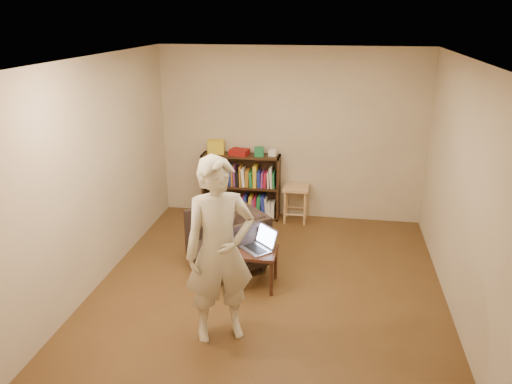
% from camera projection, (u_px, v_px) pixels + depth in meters
% --- Properties ---
extents(floor, '(4.50, 4.50, 0.00)m').
position_uv_depth(floor, '(269.00, 286.00, 5.87)').
color(floor, '#4E3219').
rests_on(floor, ground).
extents(ceiling, '(4.50, 4.50, 0.00)m').
position_uv_depth(ceiling, '(271.00, 59.00, 4.99)').
color(ceiling, white).
rests_on(ceiling, wall_back).
extents(wall_back, '(4.00, 0.00, 4.00)m').
position_uv_depth(wall_back, '(291.00, 135.00, 7.52)').
color(wall_back, beige).
rests_on(wall_back, floor).
extents(wall_left, '(0.00, 4.50, 4.50)m').
position_uv_depth(wall_left, '(98.00, 173.00, 5.74)').
color(wall_left, beige).
rests_on(wall_left, floor).
extents(wall_right, '(0.00, 4.50, 4.50)m').
position_uv_depth(wall_right, '(463.00, 192.00, 5.12)').
color(wall_right, beige).
rests_on(wall_right, floor).
extents(bookshelf, '(1.20, 0.30, 1.00)m').
position_uv_depth(bookshelf, '(241.00, 189.00, 7.78)').
color(bookshelf, black).
rests_on(bookshelf, floor).
extents(box_yellow, '(0.27, 0.21, 0.20)m').
position_uv_depth(box_yellow, '(216.00, 147.00, 7.62)').
color(box_yellow, yellow).
rests_on(box_yellow, bookshelf).
extents(red_cloth, '(0.31, 0.26, 0.09)m').
position_uv_depth(red_cloth, '(239.00, 152.00, 7.55)').
color(red_cloth, maroon).
rests_on(red_cloth, bookshelf).
extents(box_green, '(0.15, 0.15, 0.13)m').
position_uv_depth(box_green, '(259.00, 152.00, 7.49)').
color(box_green, '#1E713F').
rests_on(box_green, bookshelf).
extents(box_white, '(0.13, 0.13, 0.09)m').
position_uv_depth(box_white, '(273.00, 153.00, 7.51)').
color(box_white, white).
rests_on(box_white, bookshelf).
extents(stool, '(0.38, 0.38, 0.55)m').
position_uv_depth(stool, '(296.00, 193.00, 7.58)').
color(stool, tan).
rests_on(stool, floor).
extents(armchair, '(1.15, 1.15, 0.75)m').
position_uv_depth(armchair, '(227.00, 240.00, 6.19)').
color(armchair, '#2E241F').
rests_on(armchair, floor).
extents(side_table, '(0.45, 0.45, 0.46)m').
position_uv_depth(side_table, '(257.00, 257.00, 5.76)').
color(side_table, '#331B11').
rests_on(side_table, floor).
extents(laptop, '(0.47, 0.47, 0.25)m').
position_uv_depth(laptop, '(260.00, 244.00, 5.76)').
color(laptop, '#A8A9AD').
rests_on(laptop, side_table).
extents(person, '(0.80, 0.69, 1.84)m').
position_uv_depth(person, '(220.00, 251.00, 4.68)').
color(person, beige).
rests_on(person, floor).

